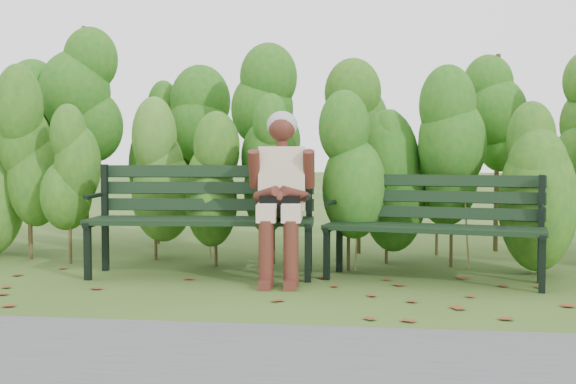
# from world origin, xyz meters

# --- Properties ---
(ground) EXTENTS (80.00, 80.00, 0.00)m
(ground) POSITION_xyz_m (0.00, 0.00, 0.00)
(ground) COLOR #324917
(hedge_band) EXTENTS (11.04, 1.67, 2.42)m
(hedge_band) POSITION_xyz_m (0.00, 1.86, 1.26)
(hedge_band) COLOR #47381E
(hedge_band) RESTS_ON ground
(leaf_litter) EXTENTS (5.53, 2.09, 0.01)m
(leaf_litter) POSITION_xyz_m (0.45, -0.01, 0.00)
(leaf_litter) COLOR brown
(leaf_litter) RESTS_ON ground
(bench_left) EXTENTS (1.96, 0.76, 0.96)m
(bench_left) POSITION_xyz_m (-0.80, 0.80, 0.57)
(bench_left) COLOR black
(bench_left) RESTS_ON ground
(bench_right) EXTENTS (1.84, 0.92, 0.88)m
(bench_right) POSITION_xyz_m (1.17, 0.79, 0.52)
(bench_right) COLOR black
(bench_right) RESTS_ON ground
(seated_woman) EXTENTS (0.57, 0.84, 1.42)m
(seated_woman) POSITION_xyz_m (-0.10, 0.66, 0.80)
(seated_woman) COLOR beige
(seated_woman) RESTS_ON ground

